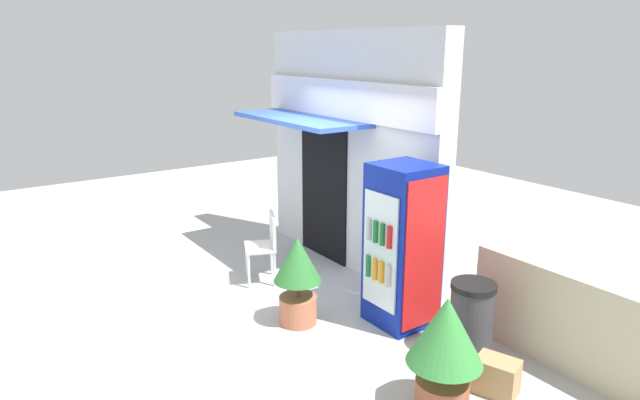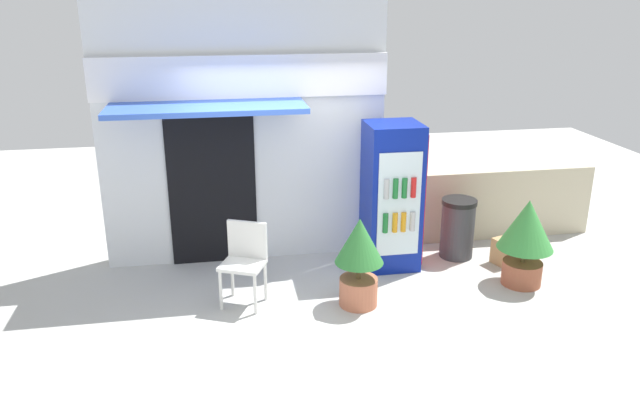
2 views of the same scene
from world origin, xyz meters
The scene contains 9 objects.
ground centered at (0.00, 0.00, 0.00)m, with size 16.00×16.00×0.00m, color #B2B2AD.
storefront_building centered at (-0.54, 1.56, 1.65)m, with size 3.50×1.13×3.23m.
drink_cooler centered at (1.23, 0.96, 0.91)m, with size 0.67×0.69×1.82m.
plastic_chair centered at (-0.63, 0.29, 0.55)m, with size 0.57×0.54×0.92m.
potted_plant_near_shop centered at (0.59, 0.00, 0.59)m, with size 0.53×0.53×1.02m.
potted_plant_curbside centered at (2.61, 0.16, 0.63)m, with size 0.64×0.64×1.05m.
trash_bin centered at (2.15, 1.05, 0.39)m, with size 0.45×0.45×0.78m.
stone_boundary_wall centered at (3.06, 1.62, 0.49)m, with size 2.48×0.24×0.98m, color beige.
cardboard_box centered at (2.72, 0.74, 0.16)m, with size 0.37×0.26×0.33m, color tan.
Camera 2 is at (-0.88, -5.91, 3.32)m, focal length 34.50 mm.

